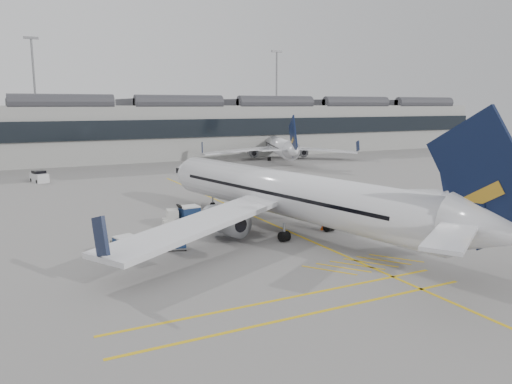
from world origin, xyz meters
name	(u,v)px	position (x,y,z in m)	size (l,w,h in m)	color
ground	(196,257)	(0.00, 0.00, 0.00)	(220.00, 220.00, 0.00)	gray
terminal	(70,130)	(0.00, 71.93, 6.14)	(200.00, 20.45, 12.40)	#9E9E99
light_masts	(51,89)	(-1.67, 86.00, 14.49)	(113.00, 0.60, 25.45)	slate
apron_markings	(255,217)	(10.00, 10.00, 0.01)	(0.25, 60.00, 0.01)	gold
airliner_main	(293,196)	(10.21, 3.14, 3.29)	(37.85, 41.73, 11.20)	silver
airliner_far	(279,146)	(38.45, 55.38, 2.77)	(30.70, 34.03, 9.44)	silver
belt_loader	(184,220)	(2.32, 9.49, 0.61)	(5.21, 2.34, 2.07)	beige
baggage_cart_a	(176,238)	(-0.73, 2.58, 0.93)	(1.93, 1.73, 1.73)	gray
baggage_cart_b	(230,219)	(5.40, 5.93, 1.07)	(1.91, 1.58, 2.00)	gray
baggage_cart_c	(190,215)	(2.77, 9.29, 1.03)	(1.91, 1.61, 1.92)	gray
baggage_cart_d	(125,246)	(-4.74, 2.21, 0.88)	(1.84, 1.65, 1.64)	gray
ramp_agent_a	(243,218)	(6.76, 6.19, 0.98)	(0.71, 0.47, 1.96)	#FF660D
ramp_agent_b	(219,217)	(5.23, 8.19, 0.83)	(0.81, 0.63, 1.66)	#F85D0D
pushback_tug	(127,245)	(-4.25, 3.74, 0.55)	(2.44, 1.78, 1.24)	#505044
safety_cone_nose	(228,198)	(11.24, 19.61, 0.26)	(0.38, 0.38, 0.52)	#F24C0A
safety_cone_engine	(322,227)	(12.97, 2.51, 0.24)	(0.34, 0.34, 0.48)	#F24C0A
service_van_mid	(39,177)	(-7.79, 44.75, 0.77)	(2.56, 3.68, 1.72)	silver
service_van_right	(199,170)	(15.72, 41.36, 0.82)	(3.96, 3.02, 1.82)	silver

